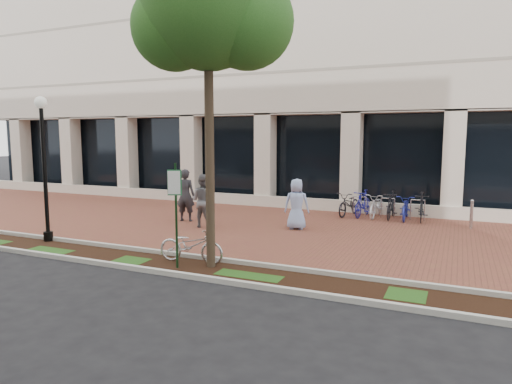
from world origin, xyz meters
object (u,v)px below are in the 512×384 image
at_px(parking_sign, 176,203).
at_px(lamppost, 44,161).
at_px(bike_rack_cluster, 384,205).
at_px(bollard, 472,214).
at_px(pedestrian_mid, 203,201).
at_px(locked_bicycle, 191,245).
at_px(street_tree, 210,12).
at_px(pedestrian_right, 297,204).
at_px(pedestrian_left, 185,195).

xyz_separation_m(parking_sign, lamppost, (-5.26, 0.82, 0.85)).
bearing_deg(bike_rack_cluster, bollard, -11.06).
bearing_deg(pedestrian_mid, parking_sign, 113.05).
xyz_separation_m(locked_bicycle, bollard, (6.61, 7.59, 0.07)).
height_order(lamppost, locked_bicycle, lamppost).
height_order(street_tree, pedestrian_mid, street_tree).
bearing_deg(locked_bicycle, bollard, -47.14).
relative_size(parking_sign, street_tree, 0.33).
height_order(pedestrian_mid, pedestrian_right, pedestrian_mid).
height_order(locked_bicycle, bike_rack_cluster, bike_rack_cluster).
xyz_separation_m(pedestrian_left, bollard, (9.85, 2.81, -0.46)).
xyz_separation_m(street_tree, pedestrian_mid, (-2.75, 4.19, -5.14)).
relative_size(pedestrian_mid, bike_rack_cluster, 0.53).
relative_size(locked_bicycle, pedestrian_right, 0.99).
relative_size(parking_sign, lamppost, 0.59).
bearing_deg(bollard, pedestrian_mid, -158.07).
relative_size(pedestrian_right, bollard, 1.69).
relative_size(parking_sign, bike_rack_cluster, 0.72).
height_order(lamppost, pedestrian_right, lamppost).
relative_size(lamppost, pedestrian_right, 2.48).
height_order(pedestrian_left, bollard, pedestrian_left).
bearing_deg(bollard, locked_bicycle, -131.04).
bearing_deg(pedestrian_left, locked_bicycle, 112.28).
distance_m(locked_bicycle, bike_rack_cluster, 9.18).
distance_m(pedestrian_left, bike_rack_cluster, 7.71).
height_order(street_tree, bike_rack_cluster, street_tree).
distance_m(street_tree, pedestrian_left, 8.07).
xyz_separation_m(street_tree, pedestrian_left, (-3.93, 4.87, -5.09)).
bearing_deg(pedestrian_right, pedestrian_mid, 3.19).
distance_m(locked_bicycle, bollard, 10.07).
bearing_deg(pedestrian_right, bollard, -169.48).
relative_size(parking_sign, pedestrian_right, 1.46).
height_order(street_tree, pedestrian_right, street_tree).
relative_size(pedestrian_right, bike_rack_cluster, 0.50).
height_order(parking_sign, lamppost, lamppost).
xyz_separation_m(pedestrian_left, pedestrian_mid, (1.18, -0.68, -0.05)).
distance_m(locked_bicycle, pedestrian_mid, 4.62).
xyz_separation_m(lamppost, pedestrian_mid, (3.25, 3.84, -1.53)).
height_order(locked_bicycle, pedestrian_left, pedestrian_left).
bearing_deg(street_tree, bollard, 52.37).
xyz_separation_m(street_tree, bollard, (5.92, 7.68, -5.55)).
bearing_deg(parking_sign, lamppost, 147.72).
bearing_deg(parking_sign, bike_rack_cluster, 45.13).
relative_size(pedestrian_left, pedestrian_right, 1.13).
xyz_separation_m(pedestrian_right, bollard, (5.53, 2.52, -0.35)).
distance_m(street_tree, locked_bicycle, 5.67).
height_order(pedestrian_right, bike_rack_cluster, pedestrian_right).
bearing_deg(locked_bicycle, street_tree, -103.45).
xyz_separation_m(pedestrian_mid, pedestrian_right, (3.14, 0.97, -0.06)).
relative_size(pedestrian_left, bike_rack_cluster, 0.56).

